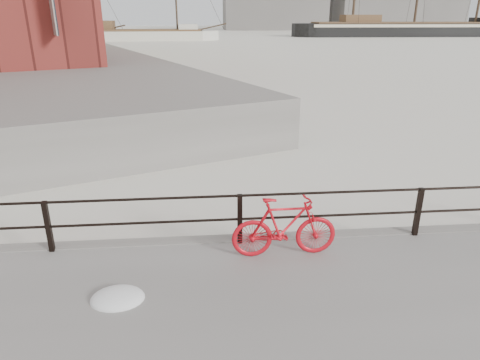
# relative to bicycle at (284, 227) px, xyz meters

# --- Properties ---
(ground) EXTENTS (400.00, 400.00, 0.00)m
(ground) POSITION_rel_bicycle_xyz_m (2.75, 0.67, -0.92)
(ground) COLOR white
(ground) RESTS_ON ground
(guardrail) EXTENTS (28.00, 0.10, 1.00)m
(guardrail) POSITION_rel_bicycle_xyz_m (2.75, 0.52, -0.07)
(guardrail) COLOR black
(guardrail) RESTS_ON promenade
(bicycle) EXTENTS (1.89, 0.31, 1.14)m
(bicycle) POSITION_rel_bicycle_xyz_m (0.00, 0.00, 0.00)
(bicycle) COLOR red
(bicycle) RESTS_ON promenade
(barque_black) EXTENTS (62.02, 22.55, 34.57)m
(barque_black) POSITION_rel_bicycle_xyz_m (46.17, 90.42, -0.92)
(barque_black) COLOR black
(barque_black) RESTS_ON ground
(schooner_mid) EXTENTS (32.00, 14.17, 22.54)m
(schooner_mid) POSITION_rel_bicycle_xyz_m (-12.66, 78.30, -0.92)
(schooner_mid) COLOR beige
(schooner_mid) RESTS_ON ground
(schooner_left) EXTENTS (26.50, 12.21, 19.86)m
(schooner_left) POSITION_rel_bicycle_xyz_m (-28.64, 78.52, -0.92)
(schooner_left) COLOR beige
(schooner_left) RESTS_ON ground
(industrial_west) EXTENTS (32.00, 18.00, 18.00)m
(industrial_west) POSITION_rel_bicycle_xyz_m (22.75, 140.67, 8.08)
(industrial_west) COLOR gray
(industrial_west) RESTS_ON ground
(industrial_east) EXTENTS (20.00, 16.00, 14.00)m
(industrial_east) POSITION_rel_bicycle_xyz_m (80.75, 150.67, 6.08)
(industrial_east) COLOR gray
(industrial_east) RESTS_ON ground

